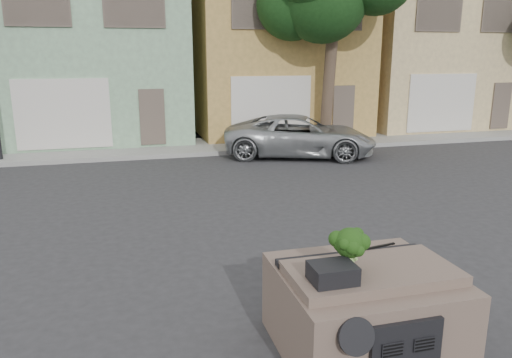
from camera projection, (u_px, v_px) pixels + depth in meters
name	position (u px, v px, depth m)	size (l,w,h in m)	color
ground_plane	(284.00, 255.00, 8.89)	(120.00, 120.00, 0.00)	#303033
sidewalk	(196.00, 147.00, 18.69)	(40.00, 3.00, 0.15)	gray
townhouse_mint	(94.00, 46.00, 20.63)	(7.20, 8.20, 7.55)	#87AF8A
townhouse_tan	(268.00, 46.00, 22.54)	(7.20, 8.20, 7.55)	tan
townhouse_beige	(414.00, 47.00, 24.46)	(7.20, 8.20, 7.55)	#D1B67E
silver_pickup	(300.00, 156.00, 17.38)	(2.37, 5.15, 1.43)	#A1A5A8
tree_near	(331.00, 32.00, 18.29)	(4.40, 4.00, 8.50)	#143512
car_dashboard	(364.00, 306.00, 5.95)	(2.00, 1.80, 1.12)	brown
instrument_hump	(333.00, 273.00, 5.31)	(0.48, 0.38, 0.20)	black
wiper_arm	(372.00, 248.00, 6.23)	(0.70, 0.03, 0.02)	black
broccoli	(350.00, 249.00, 5.57)	(0.41, 0.41, 0.51)	#17350E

